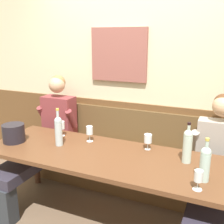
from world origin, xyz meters
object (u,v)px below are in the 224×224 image
at_px(wall_bench, 129,167).
at_px(wine_bottle_amber_mid, 205,163).
at_px(wine_glass_center_rear, 148,139).
at_px(wine_glass_mid_left, 61,126).
at_px(wine_glass_left_end, 198,177).
at_px(dining_table, 105,162).
at_px(wine_glass_by_bottle, 90,131).
at_px(person_left_seat, 44,137).
at_px(wine_bottle_clear_water, 59,130).
at_px(wine_bottle_green_tall, 187,145).
at_px(ice_bucket, 14,133).
at_px(person_right_seat, 215,173).

distance_m(wall_bench, wine_bottle_amber_mid, 1.32).
xyz_separation_m(wall_bench, wine_glass_center_rear, (0.32, -0.40, 0.55)).
distance_m(wine_bottle_amber_mid, wine_glass_center_rear, 0.68).
xyz_separation_m(wine_glass_mid_left, wine_glass_left_end, (1.49, -0.53, -0.01)).
bearing_deg(dining_table, wine_glass_by_bottle, 141.61).
relative_size(wine_glass_center_rear, wine_glass_by_bottle, 0.93).
bearing_deg(wine_glass_by_bottle, wine_glass_mid_left, 176.34).
relative_size(wall_bench, wine_glass_by_bottle, 16.13).
distance_m(person_left_seat, wine_bottle_clear_water, 0.59).
bearing_deg(wall_bench, wine_bottle_clear_water, -128.36).
bearing_deg(wine_glass_center_rear, dining_table, -140.62).
bearing_deg(wine_bottle_clear_water, wine_bottle_green_tall, 5.69).
distance_m(person_left_seat, wine_glass_center_rear, 1.29).
relative_size(wall_bench, person_left_seat, 2.00).
bearing_deg(ice_bucket, wine_glass_mid_left, 43.97).
height_order(person_right_seat, ice_bucket, person_right_seat).
bearing_deg(dining_table, wine_bottle_green_tall, 10.70).
relative_size(dining_table, ice_bucket, 10.45).
bearing_deg(wine_glass_center_rear, wine_bottle_clear_water, -163.12).
relative_size(person_right_seat, wine_glass_left_end, 8.31).
height_order(person_left_seat, ice_bucket, person_left_seat).
bearing_deg(ice_bucket, wine_glass_by_bottle, 24.11).
xyz_separation_m(ice_bucket, wine_bottle_amber_mid, (1.87, -0.04, 0.05)).
bearing_deg(wine_glass_mid_left, wine_glass_by_bottle, -3.66).
xyz_separation_m(person_left_seat, wine_bottle_amber_mid, (1.82, -0.45, 0.23)).
xyz_separation_m(person_right_seat, wine_bottle_green_tall, (-0.24, -0.15, 0.29)).
distance_m(wall_bench, dining_table, 0.76).
xyz_separation_m(person_left_seat, person_right_seat, (1.89, -0.04, -0.04)).
xyz_separation_m(wine_bottle_amber_mid, wine_glass_mid_left, (-1.52, 0.38, -0.03)).
xyz_separation_m(person_right_seat, wine_bottle_amber_mid, (-0.07, -0.41, 0.27)).
bearing_deg(person_right_seat, person_left_seat, 178.82).
bearing_deg(wine_glass_by_bottle, wine_glass_center_rear, 4.01).
distance_m(dining_table, wine_glass_center_rear, 0.46).
distance_m(dining_table, wine_glass_left_end, 0.91).
relative_size(dining_table, wine_glass_mid_left, 14.24).
bearing_deg(wine_glass_by_bottle, person_right_seat, 2.76).
relative_size(wine_bottle_amber_mid, wine_glass_mid_left, 2.08).
bearing_deg(wine_glass_by_bottle, ice_bucket, -155.89).
height_order(wine_bottle_clear_water, wine_bottle_green_tall, wine_bottle_clear_water).
relative_size(dining_table, person_left_seat, 1.77).
xyz_separation_m(wine_bottle_amber_mid, wine_bottle_clear_water, (-1.39, 0.14, 0.01)).
distance_m(wine_bottle_green_tall, wine_glass_center_rear, 0.41).
height_order(ice_bucket, wine_glass_by_bottle, ice_bucket).
height_order(ice_bucket, wine_glass_left_end, ice_bucket).
bearing_deg(wine_glass_mid_left, wine_bottle_green_tall, -4.79).
height_order(wine_bottle_amber_mid, wine_glass_left_end, wine_bottle_amber_mid).
relative_size(ice_bucket, wine_glass_center_rear, 1.46).
distance_m(wine_bottle_amber_mid, wine_bottle_clear_water, 1.40).
height_order(person_right_seat, wine_glass_mid_left, person_right_seat).
bearing_deg(wine_glass_by_bottle, dining_table, -38.39).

